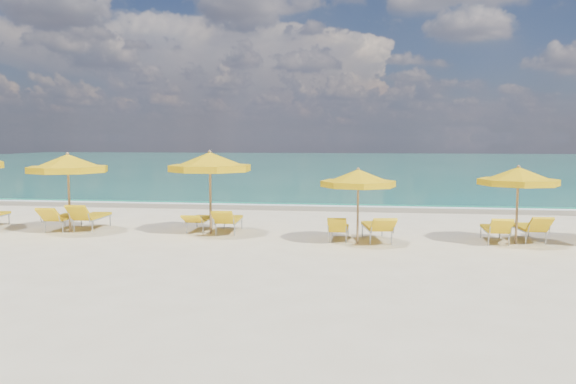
# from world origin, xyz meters

# --- Properties ---
(ground_plane) EXTENTS (120.00, 120.00, 0.00)m
(ground_plane) POSITION_xyz_m (0.00, 0.00, 0.00)
(ground_plane) COLOR beige
(ocean) EXTENTS (120.00, 80.00, 0.30)m
(ocean) POSITION_xyz_m (0.00, 48.00, 0.00)
(ocean) COLOR #136C56
(ocean) RESTS_ON ground
(wet_sand_band) EXTENTS (120.00, 2.60, 0.01)m
(wet_sand_band) POSITION_xyz_m (0.00, 7.40, 0.00)
(wet_sand_band) COLOR tan
(wet_sand_band) RESTS_ON ground
(foam_line) EXTENTS (120.00, 1.20, 0.03)m
(foam_line) POSITION_xyz_m (0.00, 8.20, 0.00)
(foam_line) COLOR white
(foam_line) RESTS_ON ground
(whitecap_near) EXTENTS (14.00, 0.36, 0.05)m
(whitecap_near) POSITION_xyz_m (-6.00, 17.00, 0.00)
(whitecap_near) COLOR white
(whitecap_near) RESTS_ON ground
(whitecap_far) EXTENTS (18.00, 0.30, 0.05)m
(whitecap_far) POSITION_xyz_m (8.00, 24.00, 0.00)
(whitecap_far) COLOR white
(whitecap_far) RESTS_ON ground
(umbrella_2) EXTENTS (2.49, 2.49, 2.45)m
(umbrella_2) POSITION_xyz_m (-6.59, 0.19, 2.09)
(umbrella_2) COLOR #A07C50
(umbrella_2) RESTS_ON ground
(umbrella_3) EXTENTS (3.19, 3.19, 2.52)m
(umbrella_3) POSITION_xyz_m (-2.21, 0.48, 2.15)
(umbrella_3) COLOR #A07C50
(umbrella_3) RESTS_ON ground
(umbrella_4) EXTENTS (2.36, 2.36, 2.09)m
(umbrella_4) POSITION_xyz_m (2.20, -0.49, 1.78)
(umbrella_4) COLOR #A07C50
(umbrella_4) RESTS_ON ground
(umbrella_5) EXTENTS (2.34, 2.34, 2.16)m
(umbrella_5) POSITION_xyz_m (6.48, 0.01, 1.84)
(umbrella_5) COLOR #A07C50
(umbrella_5) RESTS_ON ground
(lounger_2_left) EXTENTS (0.72, 1.91, 0.85)m
(lounger_2_left) POSITION_xyz_m (-7.03, 0.56, 0.23)
(lounger_2_left) COLOR #A5A8AD
(lounger_2_left) RESTS_ON ground
(lounger_2_right) EXTENTS (0.72, 1.95, 0.92)m
(lounger_2_right) POSITION_xyz_m (-6.18, 0.77, 0.24)
(lounger_2_right) COLOR #A5A8AD
(lounger_2_right) RESTS_ON ground
(lounger_3_left) EXTENTS (0.62, 1.80, 0.64)m
(lounger_3_left) POSITION_xyz_m (-2.73, 1.03, 0.21)
(lounger_3_left) COLOR #A5A8AD
(lounger_3_left) RESTS_ON ground
(lounger_3_right) EXTENTS (0.72, 1.93, 0.83)m
(lounger_3_right) POSITION_xyz_m (-1.73, 0.79, 0.23)
(lounger_3_right) COLOR #A5A8AD
(lounger_3_right) RESTS_ON ground
(lounger_4_left) EXTENTS (0.57, 1.55, 0.77)m
(lounger_4_left) POSITION_xyz_m (1.67, -0.01, 0.20)
(lounger_4_left) COLOR #A5A8AD
(lounger_4_left) RESTS_ON ground
(lounger_4_right) EXTENTS (0.98, 2.05, 0.83)m
(lounger_4_right) POSITION_xyz_m (2.73, -0.01, 0.24)
(lounger_4_right) COLOR #A5A8AD
(lounger_4_right) RESTS_ON ground
(lounger_5_left) EXTENTS (0.62, 1.73, 0.81)m
(lounger_5_left) POSITION_xyz_m (5.98, 0.25, 0.22)
(lounger_5_left) COLOR #A5A8AD
(lounger_5_left) RESTS_ON ground
(lounger_5_right) EXTENTS (0.77, 1.81, 0.83)m
(lounger_5_right) POSITION_xyz_m (6.95, 0.60, 0.22)
(lounger_5_right) COLOR #A5A8AD
(lounger_5_right) RESTS_ON ground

